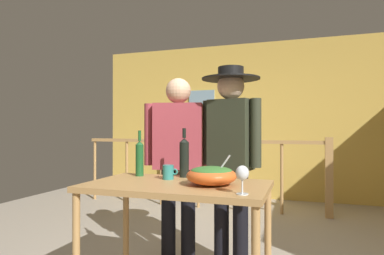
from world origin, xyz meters
TOP-DOWN VIEW (x-y plane):
  - back_wall at (0.00, 3.08)m, footprint 6.05×0.10m
  - framed_picture at (-1.17, 3.02)m, footprint 0.48×0.03m
  - stair_railing at (-0.40, 2.07)m, footprint 3.78×0.10m
  - tv_console at (-1.33, 2.73)m, footprint 0.90×0.40m
  - flat_screen_tv at (-1.33, 2.69)m, footprint 0.55×0.12m
  - serving_table at (-0.25, -0.58)m, footprint 1.26×0.73m
  - salad_bowl at (-0.00, -0.58)m, footprint 0.34×0.34m
  - wine_glass at (0.25, -0.83)m, footprint 0.08×0.08m
  - wine_bottle_dark at (-0.30, -0.29)m, footprint 0.07×0.07m
  - wine_bottle_green at (-0.66, -0.34)m, footprint 0.06×0.06m
  - mug_teal at (-0.38, -0.43)m, footprint 0.12×0.08m
  - person_standing_left at (-0.49, 0.08)m, footprint 0.61×0.32m
  - person_standing_right at (-0.01, 0.08)m, footprint 0.53×0.50m

SIDE VIEW (x-z plane):
  - tv_console at x=-1.33m, z-range 0.00..0.44m
  - stair_railing at x=-0.40m, z-range 0.15..1.23m
  - flat_screen_tv at x=-1.33m, z-range 0.48..0.92m
  - serving_table at x=-0.25m, z-range 0.32..1.13m
  - mug_teal at x=-0.38m, z-range 0.82..0.92m
  - salad_bowl at x=0.00m, z-range 0.78..0.99m
  - wine_glass at x=0.25m, z-range 0.85..1.02m
  - wine_bottle_green at x=-0.66m, z-range 0.78..1.15m
  - wine_bottle_dark at x=-0.30m, z-range 0.78..1.17m
  - person_standing_left at x=-0.49m, z-range 0.16..1.81m
  - person_standing_right at x=-0.01m, z-range 0.18..1.90m
  - back_wall at x=0.00m, z-range 0.00..2.68m
  - framed_picture at x=-1.17m, z-range 1.47..1.89m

